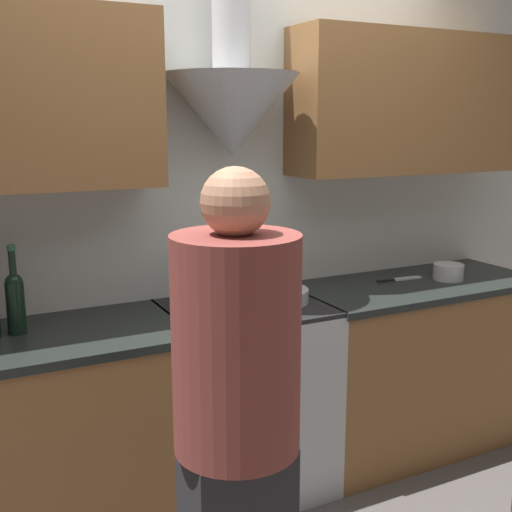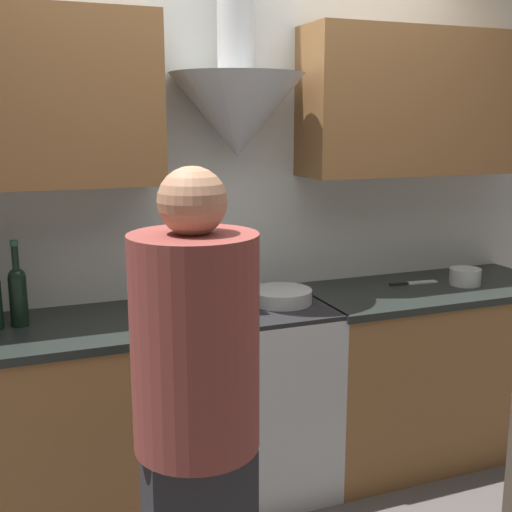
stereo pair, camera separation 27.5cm
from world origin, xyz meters
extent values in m
cube|color=silver|center=(0.00, 0.65, 1.30)|extent=(8.40, 0.06, 2.60)
cone|color=#B7BABC|center=(0.00, 0.46, 1.74)|extent=(0.60, 0.60, 0.36)
cube|color=brown|center=(1.00, 0.47, 1.80)|extent=(1.29, 0.32, 0.70)
cube|color=brown|center=(-0.98, 0.32, 0.43)|extent=(1.26, 0.60, 0.86)
cube|color=black|center=(-0.98, 0.32, 0.88)|extent=(1.28, 0.62, 0.03)
cube|color=brown|center=(1.00, 0.32, 0.43)|extent=(1.29, 0.60, 0.86)
cube|color=black|center=(1.00, 0.32, 0.88)|extent=(1.31, 0.62, 0.03)
cube|color=#B7BABC|center=(0.00, 0.32, 0.44)|extent=(0.71, 0.60, 0.88)
cube|color=black|center=(0.00, 0.03, 0.40)|extent=(0.50, 0.01, 0.39)
cube|color=black|center=(0.00, 0.32, 0.89)|extent=(0.71, 0.60, 0.02)
cube|color=#B7BABC|center=(0.00, 0.59, 0.83)|extent=(0.71, 0.06, 0.10)
cylinder|color=black|center=(-0.97, 0.39, 1.00)|extent=(0.07, 0.07, 0.21)
sphere|color=black|center=(-0.97, 0.39, 1.10)|extent=(0.07, 0.07, 0.07)
cylinder|color=black|center=(-0.97, 0.39, 1.17)|extent=(0.03, 0.03, 0.11)
cylinder|color=#234C33|center=(-0.97, 0.39, 1.24)|extent=(0.03, 0.03, 0.02)
cylinder|color=#B7BABC|center=(-0.16, 0.32, 0.97)|extent=(0.26, 0.26, 0.14)
cylinder|color=#B7BABC|center=(0.16, 0.31, 0.93)|extent=(0.28, 0.28, 0.06)
cylinder|color=#B7BABC|center=(1.17, 0.28, 0.94)|extent=(0.16, 0.16, 0.08)
cube|color=silver|center=(0.98, 0.39, 0.90)|extent=(0.17, 0.05, 0.01)
cube|color=black|center=(0.85, 0.40, 0.90)|extent=(0.10, 0.03, 0.01)
cylinder|color=brown|center=(-0.54, -0.72, 1.14)|extent=(0.34, 0.34, 0.59)
sphere|color=#AD7A5B|center=(-0.54, -0.72, 1.51)|extent=(0.18, 0.18, 0.18)
camera|label=1|loc=(-1.22, -2.18, 1.72)|focal=45.00mm
camera|label=2|loc=(-0.97, -2.29, 1.72)|focal=45.00mm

